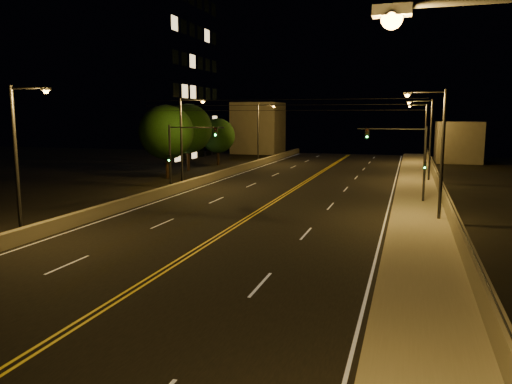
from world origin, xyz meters
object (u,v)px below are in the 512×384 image
(streetlight_4, at_px, (20,150))
(tree_2, at_px, (218,136))
(streetlight_3, at_px, (423,129))
(streetlight_2, at_px, (428,135))
(traffic_signal_right, at_px, (411,155))
(tree_1, at_px, (187,129))
(traffic_signal_left, at_px, (181,150))
(streetlight_1, at_px, (437,146))
(streetlight_5, at_px, (184,136))
(building_tower, at_px, (113,50))
(tree_0, at_px, (166,132))
(streetlight_6, at_px, (260,129))

(streetlight_4, distance_m, tree_2, 41.46)
(streetlight_3, xyz_separation_m, tree_2, (-26.34, -8.31, -0.83))
(streetlight_2, height_order, traffic_signal_right, streetlight_2)
(streetlight_4, distance_m, tree_1, 34.01)
(streetlight_2, bearing_deg, traffic_signal_left, -146.86)
(streetlight_1, xyz_separation_m, streetlight_5, (-21.39, 9.59, 0.00))
(traffic_signal_left, distance_m, building_tower, 31.11)
(traffic_signal_left, bearing_deg, tree_0, 123.68)
(streetlight_5, bearing_deg, streetlight_3, 53.78)
(traffic_signal_right, xyz_separation_m, tree_0, (-24.55, 8.73, 1.17))
(streetlight_6, bearing_deg, streetlight_5, -90.00)
(streetlight_4, distance_m, building_tower, 43.79)
(streetlight_2, xyz_separation_m, traffic_signal_right, (-1.53, -13.23, -1.07))
(streetlight_2, relative_size, streetlight_4, 1.00)
(streetlight_1, xyz_separation_m, streetlight_3, (0.00, 38.79, 0.00))
(streetlight_1, bearing_deg, streetlight_2, 90.00)
(streetlight_2, bearing_deg, traffic_signal_right, -96.58)
(streetlight_2, distance_m, traffic_signal_left, 24.22)
(traffic_signal_right, height_order, traffic_signal_left, same)
(streetlight_3, bearing_deg, building_tower, -164.34)
(streetlight_4, bearing_deg, streetlight_1, 26.50)
(tree_2, bearing_deg, traffic_signal_left, -75.80)
(streetlight_3, height_order, tree_0, streetlight_3)
(traffic_signal_right, distance_m, tree_1, 30.51)
(streetlight_6, distance_m, traffic_signal_left, 27.40)
(tree_2, bearing_deg, streetlight_4, -83.13)
(streetlight_3, distance_m, traffic_signal_right, 32.39)
(traffic_signal_right, bearing_deg, streetlight_5, 171.05)
(streetlight_1, distance_m, streetlight_4, 23.90)
(streetlight_5, height_order, building_tower, building_tower)
(streetlight_2, relative_size, tree_0, 1.05)
(streetlight_2, distance_m, traffic_signal_right, 13.36)
(streetlight_1, bearing_deg, traffic_signal_left, 162.32)
(traffic_signal_right, height_order, building_tower, building_tower)
(streetlight_1, xyz_separation_m, tree_2, (-26.34, 30.49, -0.83))
(streetlight_5, height_order, tree_1, streetlight_5)
(streetlight_3, height_order, streetlight_6, same)
(streetlight_4, relative_size, building_tower, 0.26)
(streetlight_6, bearing_deg, streetlight_3, 13.11)
(streetlight_3, bearing_deg, traffic_signal_left, -122.07)
(traffic_signal_left, bearing_deg, streetlight_4, -93.76)
(building_tower, height_order, tree_2, building_tower)
(streetlight_4, height_order, streetlight_6, same)
(streetlight_5, relative_size, tree_1, 1.02)
(traffic_signal_left, distance_m, tree_2, 24.79)
(streetlight_4, distance_m, tree_0, 26.27)
(traffic_signal_left, xyz_separation_m, tree_2, (-6.08, 24.03, 0.23))
(building_tower, distance_m, tree_2, 17.94)
(streetlight_1, xyz_separation_m, traffic_signal_left, (-20.26, 6.46, -1.07))
(streetlight_5, height_order, tree_0, streetlight_5)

